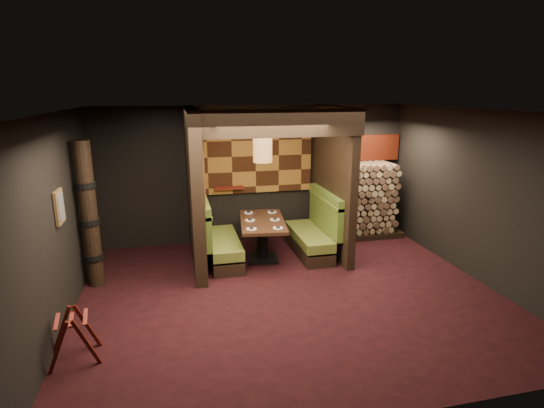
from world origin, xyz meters
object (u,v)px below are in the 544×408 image
at_px(booth_bench_right, 314,233).
at_px(pendant_lamp, 263,149).
at_px(dining_table, 263,232).
at_px(firewood_stack, 363,200).
at_px(booth_bench_left, 218,241).
at_px(luggage_rack, 73,335).
at_px(totem_column, 90,216).

distance_m(booth_bench_right, pendant_lamp, 2.03).
height_order(dining_table, firewood_stack, firewood_stack).
relative_size(booth_bench_left, pendant_lamp, 1.67).
xyz_separation_m(booth_bench_left, luggage_rack, (-2.01, -2.66, -0.07)).
height_order(booth_bench_right, dining_table, booth_bench_right).
bearing_deg(booth_bench_left, totem_column, -165.25).
height_order(booth_bench_left, dining_table, booth_bench_left).
distance_m(booth_bench_left, dining_table, 0.85).
bearing_deg(firewood_stack, pendant_lamp, -160.04).
relative_size(booth_bench_right, luggage_rack, 2.44).
distance_m(booth_bench_right, luggage_rack, 4.72).
bearing_deg(dining_table, booth_bench_right, 6.84).
xyz_separation_m(pendant_lamp, luggage_rack, (-2.84, -2.48, -1.79)).
distance_m(dining_table, luggage_rack, 3.81).
bearing_deg(booth_bench_right, pendant_lamp, -170.52).
relative_size(booth_bench_left, dining_table, 1.01).
height_order(booth_bench_left, pendant_lamp, pendant_lamp).
distance_m(booth_bench_right, totem_column, 4.10).
bearing_deg(totem_column, booth_bench_left, 14.75).
height_order(booth_bench_left, firewood_stack, firewood_stack).
distance_m(booth_bench_left, booth_bench_right, 1.89).
bearing_deg(pendant_lamp, booth_bench_right, 9.48).
bearing_deg(dining_table, firewood_stack, 18.90).
height_order(pendant_lamp, totem_column, pendant_lamp).
height_order(luggage_rack, totem_column, totem_column).
height_order(booth_bench_left, booth_bench_right, same).
bearing_deg(firewood_stack, totem_column, -166.81).
bearing_deg(pendant_lamp, luggage_rack, -138.83).
height_order(dining_table, pendant_lamp, pendant_lamp).
bearing_deg(totem_column, firewood_stack, 13.19).
bearing_deg(luggage_rack, dining_table, 41.73).
xyz_separation_m(pendant_lamp, firewood_stack, (2.42, 0.88, -1.30)).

